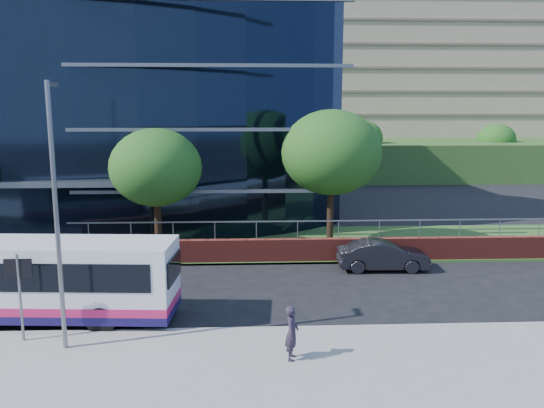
{
  "coord_description": "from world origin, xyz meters",
  "views": [
    {
      "loc": [
        11.64,
        -17.7,
        7.23
      ],
      "look_at": [
        12.79,
        8.0,
        2.81
      ],
      "focal_mm": 35.0,
      "sensor_mm": 36.0,
      "label": 1
    }
  ],
  "objects_px": {
    "tree_dist_e": "(361,138)",
    "parked_car": "(383,255)",
    "street_sign": "(19,279)",
    "pedestrian": "(292,333)",
    "tree_far_d": "(331,153)",
    "city_bus": "(26,279)",
    "tree_dist_f": "(496,140)",
    "tree_far_c": "(156,168)",
    "streetlight_east": "(56,210)"
  },
  "relations": [
    {
      "from": "tree_far_d",
      "to": "street_sign",
      "type": "bearing_deg",
      "value": -134.78
    },
    {
      "from": "parked_car",
      "to": "street_sign",
      "type": "bearing_deg",
      "value": 121.09
    },
    {
      "from": "street_sign",
      "to": "tree_dist_e",
      "type": "bearing_deg",
      "value": 64.88
    },
    {
      "from": "tree_dist_e",
      "to": "tree_dist_f",
      "type": "xyz_separation_m",
      "value": [
        16.0,
        2.0,
        -0.33
      ]
    },
    {
      "from": "tree_dist_e",
      "to": "pedestrian",
      "type": "relative_size",
      "value": 4.04
    },
    {
      "from": "tree_far_c",
      "to": "city_bus",
      "type": "bearing_deg",
      "value": -110.03
    },
    {
      "from": "tree_dist_e",
      "to": "pedestrian",
      "type": "distance_m",
      "value": 44.81
    },
    {
      "from": "pedestrian",
      "to": "tree_far_c",
      "type": "bearing_deg",
      "value": 37.16
    },
    {
      "from": "tree_dist_f",
      "to": "pedestrian",
      "type": "xyz_separation_m",
      "value": [
        -27.14,
        -45.25,
        -3.25
      ]
    },
    {
      "from": "streetlight_east",
      "to": "pedestrian",
      "type": "relative_size",
      "value": 4.97
    },
    {
      "from": "tree_dist_e",
      "to": "parked_car",
      "type": "distance_m",
      "value": 34.83
    },
    {
      "from": "street_sign",
      "to": "tree_far_c",
      "type": "relative_size",
      "value": 0.43
    },
    {
      "from": "tree_dist_e",
      "to": "city_bus",
      "type": "distance_m",
      "value": 44.56
    },
    {
      "from": "streetlight_east",
      "to": "parked_car",
      "type": "xyz_separation_m",
      "value": [
        11.87,
        8.1,
        -3.75
      ]
    },
    {
      "from": "streetlight_east",
      "to": "pedestrian",
      "type": "bearing_deg",
      "value": -8.95
    },
    {
      "from": "streetlight_east",
      "to": "parked_car",
      "type": "height_order",
      "value": "streetlight_east"
    },
    {
      "from": "city_bus",
      "to": "pedestrian",
      "type": "bearing_deg",
      "value": -18.05
    },
    {
      "from": "pedestrian",
      "to": "street_sign",
      "type": "bearing_deg",
      "value": 90.32
    },
    {
      "from": "streetlight_east",
      "to": "tree_dist_f",
      "type": "bearing_deg",
      "value": 52.42
    },
    {
      "from": "tree_dist_f",
      "to": "pedestrian",
      "type": "height_order",
      "value": "tree_dist_f"
    },
    {
      "from": "tree_dist_e",
      "to": "pedestrian",
      "type": "xyz_separation_m",
      "value": [
        -11.14,
        -43.25,
        -3.58
      ]
    },
    {
      "from": "parked_car",
      "to": "streetlight_east",
      "type": "bearing_deg",
      "value": 126.07
    },
    {
      "from": "streetlight_east",
      "to": "city_bus",
      "type": "height_order",
      "value": "streetlight_east"
    },
    {
      "from": "tree_far_c",
      "to": "tree_far_d",
      "type": "bearing_deg",
      "value": 6.34
    },
    {
      "from": "tree_dist_e",
      "to": "parked_car",
      "type": "relative_size",
      "value": 1.55
    },
    {
      "from": "tree_far_c",
      "to": "tree_dist_e",
      "type": "xyz_separation_m",
      "value": [
        17.0,
        31.0,
        0.0
      ]
    },
    {
      "from": "street_sign",
      "to": "streetlight_east",
      "type": "relative_size",
      "value": 0.35
    },
    {
      "from": "parked_car",
      "to": "tree_dist_f",
      "type": "bearing_deg",
      "value": -29.8
    },
    {
      "from": "street_sign",
      "to": "tree_dist_f",
      "type": "xyz_separation_m",
      "value": [
        35.5,
        43.59,
        2.06
      ]
    },
    {
      "from": "pedestrian",
      "to": "tree_dist_f",
      "type": "bearing_deg",
      "value": -19.35
    },
    {
      "from": "city_bus",
      "to": "parked_car",
      "type": "height_order",
      "value": "city_bus"
    },
    {
      "from": "tree_dist_e",
      "to": "tree_far_d",
      "type": "bearing_deg",
      "value": -104.93
    },
    {
      "from": "streetlight_east",
      "to": "city_bus",
      "type": "xyz_separation_m",
      "value": [
        -2.15,
        2.55,
        -2.92
      ]
    },
    {
      "from": "tree_far_c",
      "to": "city_bus",
      "type": "relative_size",
      "value": 0.61
    },
    {
      "from": "city_bus",
      "to": "tree_far_d",
      "type": "bearing_deg",
      "value": 42.28
    },
    {
      "from": "parked_car",
      "to": "pedestrian",
      "type": "distance_m",
      "value": 10.46
    },
    {
      "from": "tree_far_c",
      "to": "tree_dist_f",
      "type": "xyz_separation_m",
      "value": [
        33.0,
        33.0,
        -0.33
      ]
    },
    {
      "from": "tree_far_d",
      "to": "city_bus",
      "type": "relative_size",
      "value": 0.69
    },
    {
      "from": "tree_far_c",
      "to": "parked_car",
      "type": "relative_size",
      "value": 1.55
    },
    {
      "from": "city_bus",
      "to": "tree_dist_e",
      "type": "bearing_deg",
      "value": 66.93
    },
    {
      "from": "tree_dist_e",
      "to": "city_bus",
      "type": "height_order",
      "value": "tree_dist_e"
    },
    {
      "from": "street_sign",
      "to": "pedestrian",
      "type": "distance_m",
      "value": 8.61
    },
    {
      "from": "street_sign",
      "to": "streetlight_east",
      "type": "xyz_separation_m",
      "value": [
        1.5,
        -0.59,
        2.29
      ]
    },
    {
      "from": "tree_far_c",
      "to": "parked_car",
      "type": "distance_m",
      "value": 11.93
    },
    {
      "from": "tree_far_c",
      "to": "parked_car",
      "type": "height_order",
      "value": "tree_far_c"
    },
    {
      "from": "city_bus",
      "to": "pedestrian",
      "type": "height_order",
      "value": "city_bus"
    },
    {
      "from": "pedestrian",
      "to": "tree_dist_e",
      "type": "bearing_deg",
      "value": -2.84
    },
    {
      "from": "tree_far_d",
      "to": "parked_car",
      "type": "bearing_deg",
      "value": -65.35
    },
    {
      "from": "tree_far_d",
      "to": "parked_car",
      "type": "height_order",
      "value": "tree_far_d"
    },
    {
      "from": "tree_far_c",
      "to": "tree_dist_f",
      "type": "bearing_deg",
      "value": 45.0
    }
  ]
}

